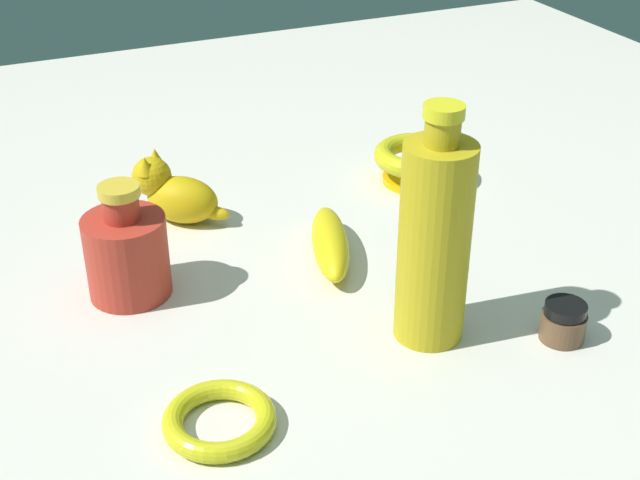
{
  "coord_description": "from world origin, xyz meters",
  "views": [
    {
      "loc": [
        -0.33,
        -0.75,
        0.56
      ],
      "look_at": [
        0.0,
        0.0,
        0.08
      ],
      "focal_mm": 49.3,
      "sensor_mm": 36.0,
      "label": 1
    }
  ],
  "objects_px": {
    "bottle_tall": "(434,240)",
    "bowl": "(416,160)",
    "bangle": "(219,420)",
    "banana": "(330,243)",
    "bottle_short": "(127,252)",
    "cat_figurine": "(174,192)",
    "nail_polish_jar": "(564,322)"
  },
  "relations": [
    {
      "from": "bottle_tall",
      "to": "bowl",
      "type": "bearing_deg",
      "value": 62.82
    },
    {
      "from": "bangle",
      "to": "bottle_tall",
      "type": "xyz_separation_m",
      "value": [
        0.25,
        0.05,
        0.11
      ]
    },
    {
      "from": "banana",
      "to": "bottle_short",
      "type": "bearing_deg",
      "value": 103.73
    },
    {
      "from": "bottle_short",
      "to": "cat_figurine",
      "type": "distance_m",
      "value": 0.18
    },
    {
      "from": "bottle_short",
      "to": "cat_figurine",
      "type": "bearing_deg",
      "value": 57.51
    },
    {
      "from": "nail_polish_jar",
      "to": "bangle",
      "type": "bearing_deg",
      "value": 177.94
    },
    {
      "from": "banana",
      "to": "bottle_tall",
      "type": "bearing_deg",
      "value": -150.64
    },
    {
      "from": "bottle_short",
      "to": "bangle",
      "type": "bearing_deg",
      "value": -85.24
    },
    {
      "from": "bowl",
      "to": "cat_figurine",
      "type": "bearing_deg",
      "value": 175.19
    },
    {
      "from": "bottle_short",
      "to": "cat_figurine",
      "type": "relative_size",
      "value": 1.21
    },
    {
      "from": "bangle",
      "to": "cat_figurine",
      "type": "bearing_deg",
      "value": 79.75
    },
    {
      "from": "bottle_tall",
      "to": "cat_figurine",
      "type": "bearing_deg",
      "value": 116.44
    },
    {
      "from": "bottle_tall",
      "to": "banana",
      "type": "distance_m",
      "value": 0.21
    },
    {
      "from": "bowl",
      "to": "bottle_tall",
      "type": "bearing_deg",
      "value": -117.18
    },
    {
      "from": "bangle",
      "to": "bottle_tall",
      "type": "bearing_deg",
      "value": 11.85
    },
    {
      "from": "bottle_tall",
      "to": "banana",
      "type": "relative_size",
      "value": 1.55
    },
    {
      "from": "bowl",
      "to": "banana",
      "type": "bearing_deg",
      "value": -144.16
    },
    {
      "from": "bangle",
      "to": "banana",
      "type": "relative_size",
      "value": 0.64
    },
    {
      "from": "bottle_tall",
      "to": "cat_figurine",
      "type": "xyz_separation_m",
      "value": [
        -0.18,
        0.36,
        -0.08
      ]
    },
    {
      "from": "bangle",
      "to": "banana",
      "type": "distance_m",
      "value": 0.32
    },
    {
      "from": "bowl",
      "to": "nail_polish_jar",
      "type": "bearing_deg",
      "value": -96.22
    },
    {
      "from": "bottle_short",
      "to": "bowl",
      "type": "bearing_deg",
      "value": 15.34
    },
    {
      "from": "nail_polish_jar",
      "to": "bottle_short",
      "type": "xyz_separation_m",
      "value": [
        -0.4,
        0.27,
        0.03
      ]
    },
    {
      "from": "bowl",
      "to": "bottle_tall",
      "type": "xyz_separation_m",
      "value": [
        -0.17,
        -0.33,
        0.08
      ]
    },
    {
      "from": "bottle_tall",
      "to": "nail_polish_jar",
      "type": "bearing_deg",
      "value": -27.88
    },
    {
      "from": "nail_polish_jar",
      "to": "cat_figurine",
      "type": "bearing_deg",
      "value": 125.59
    },
    {
      "from": "nail_polish_jar",
      "to": "banana",
      "type": "bearing_deg",
      "value": 122.31
    },
    {
      "from": "bangle",
      "to": "bottle_short",
      "type": "bearing_deg",
      "value": 94.76
    },
    {
      "from": "bowl",
      "to": "bottle_short",
      "type": "height_order",
      "value": "bottle_short"
    },
    {
      "from": "cat_figurine",
      "to": "bangle",
      "type": "bearing_deg",
      "value": -100.25
    },
    {
      "from": "banana",
      "to": "cat_figurine",
      "type": "height_order",
      "value": "cat_figurine"
    },
    {
      "from": "nail_polish_jar",
      "to": "bowl",
      "type": "bearing_deg",
      "value": 83.78
    }
  ]
}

